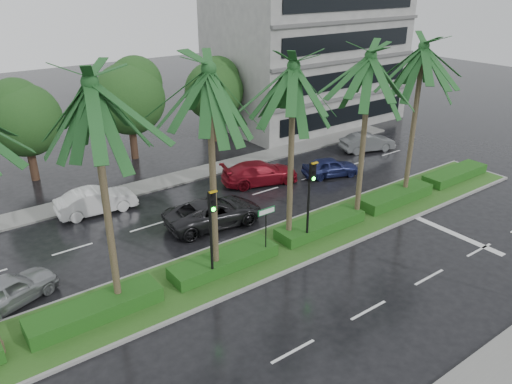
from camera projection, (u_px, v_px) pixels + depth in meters
ground at (289, 258)px, 23.78m from camera, size 120.00×120.00×0.00m
far_sidewalk at (170, 180)px, 32.57m from camera, size 40.00×2.00×0.12m
median at (276, 248)px, 24.48m from camera, size 36.00×4.00×0.15m
hedge at (276, 242)px, 24.33m from camera, size 35.20×1.40×0.60m
lane_markings at (340, 243)px, 25.12m from camera, size 34.00×13.06×0.01m
palm_row at (255, 83)px, 20.48m from camera, size 26.30×4.20×9.87m
signal_median_left at (212, 223)px, 20.60m from camera, size 0.34×0.42×4.36m
signal_median_right at (310, 191)px, 23.61m from camera, size 0.34×0.42×4.36m
street_sign at (266, 221)px, 22.73m from camera, size 0.95×0.09×2.60m
bg_trees at (121, 100)px, 34.62m from camera, size 32.63×5.03×7.27m
building at (307, 53)px, 43.86m from camera, size 16.00×10.00×12.00m
car_silver at (8, 291)px, 20.16m from camera, size 2.95×4.35×1.38m
car_white at (96, 201)px, 28.04m from camera, size 1.82×4.50×1.45m
car_darkgrey at (214, 212)px, 26.65m from camera, size 2.99×5.55×1.48m
car_red at (260, 173)px, 31.98m from camera, size 3.33×5.35×1.45m
car_blue at (330, 167)px, 33.14m from camera, size 2.67×4.05×1.28m
car_grey at (367, 142)px, 37.85m from camera, size 2.67×4.41×1.37m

